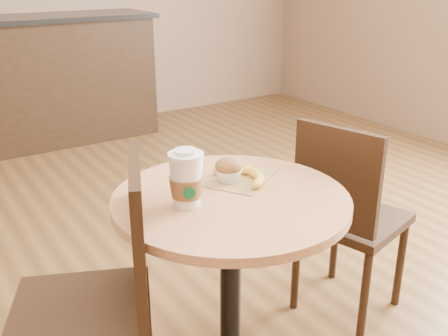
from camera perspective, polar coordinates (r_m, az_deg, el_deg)
name	(u,v)px	position (r m, az deg, el deg)	size (l,w,h in m)	color
cafe_table	(231,252)	(1.73, 0.73, -9.14)	(0.75, 0.75, 0.75)	black
chair_left	(102,298)	(1.63, -13.13, -13.59)	(0.53, 0.53, 0.93)	black
chair_right	(347,214)	(2.19, 13.20, -4.88)	(0.47, 0.47, 0.87)	black
service_counter	(16,84)	(4.60, -21.71, 8.54)	(2.30, 0.65, 1.04)	black
kraft_bag	(240,178)	(1.76, 1.80, -1.11)	(0.24, 0.18, 0.00)	olive
coffee_cup	(186,181)	(1.54, -4.12, -1.40)	(0.11, 0.11, 0.18)	white
muffin	(229,170)	(1.72, 0.50, -0.18)	(0.09, 0.09, 0.08)	white
banana	(244,175)	(1.74, 2.17, -0.74)	(0.14, 0.23, 0.03)	yellow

